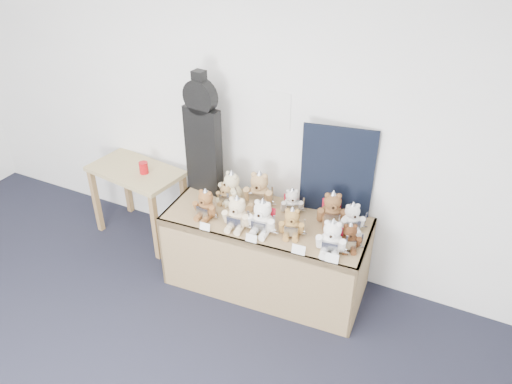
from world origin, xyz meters
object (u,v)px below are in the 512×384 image
at_px(teddy_back_right, 332,210).
at_px(teddy_back_far_left, 226,194).
at_px(teddy_back_centre_left, 259,190).
at_px(teddy_back_centre_right, 292,202).
at_px(teddy_front_far_right, 332,238).
at_px(display_table, 263,238).
at_px(teddy_front_far_left, 206,205).
at_px(red_cup, 144,168).
at_px(teddy_front_right, 292,223).
at_px(teddy_back_end, 352,219).
at_px(teddy_front_centre, 262,218).
at_px(teddy_front_end, 349,237).
at_px(guitar_case, 203,135).
at_px(side_table, 137,181).
at_px(teddy_front_left, 237,214).
at_px(teddy_back_left, 231,188).

relative_size(teddy_back_right, teddy_back_far_left, 1.47).
xyz_separation_m(teddy_back_centre_left, teddy_back_centre_right, (0.29, 0.01, -0.04)).
height_order(teddy_front_far_right, teddy_back_right, teddy_back_right).
bearing_deg(display_table, teddy_front_far_left, -169.63).
distance_m(display_table, teddy_back_centre_left, 0.39).
height_order(red_cup, teddy_front_far_right, teddy_front_far_right).
distance_m(teddy_front_right, teddy_back_far_left, 0.68).
bearing_deg(display_table, teddy_back_end, 14.92).
bearing_deg(teddy_front_far_right, teddy_back_far_left, 158.29).
bearing_deg(teddy_back_centre_left, teddy_front_far_left, -141.13).
relative_size(teddy_front_centre, teddy_front_end, 1.32).
distance_m(teddy_back_centre_left, teddy_back_end, 0.79).
bearing_deg(teddy_front_centre, teddy_back_end, 25.18).
bearing_deg(teddy_back_centre_right, guitar_case, 152.45).
bearing_deg(teddy_front_far_left, teddy_front_far_right, -0.26).
bearing_deg(teddy_front_right, teddy_back_far_left, 147.73).
height_order(teddy_front_end, teddy_back_centre_left, teddy_back_centre_left).
height_order(side_table, teddy_back_centre_right, teddy_back_centre_right).
relative_size(side_table, teddy_back_right, 2.91).
height_order(side_table, teddy_back_far_left, teddy_back_far_left).
bearing_deg(teddy_front_end, teddy_front_far_right, -158.61).
xyz_separation_m(teddy_back_centre_left, teddy_back_right, (0.62, 0.01, -0.01)).
bearing_deg(side_table, teddy_back_centre_left, 9.21).
height_order(teddy_front_far_left, teddy_front_far_right, teddy_front_far_right).
height_order(guitar_case, red_cup, guitar_case).
bearing_deg(red_cup, teddy_front_far_right, -8.42).
distance_m(teddy_front_far_left, teddy_front_far_right, 1.04).
height_order(teddy_front_far_left, teddy_back_centre_left, teddy_back_centre_left).
relative_size(teddy_front_left, teddy_front_right, 1.15).
relative_size(teddy_front_far_right, teddy_back_centre_right, 1.23).
relative_size(display_table, teddy_back_left, 5.47).
bearing_deg(display_table, teddy_front_right, -12.72).
xyz_separation_m(guitar_case, red_cup, (-0.61, -0.06, -0.42)).
bearing_deg(side_table, teddy_back_centre_right, 9.38).
distance_m(teddy_front_end, teddy_back_centre_left, 0.87).
distance_m(guitar_case, teddy_front_far_right, 1.35).
bearing_deg(red_cup, teddy_front_far_left, -19.35).
relative_size(teddy_front_left, teddy_front_far_right, 1.00).
height_order(teddy_back_centre_right, teddy_back_end, teddy_back_end).
distance_m(teddy_front_end, teddy_back_far_left, 1.10).
bearing_deg(display_table, guitar_case, 156.95).
distance_m(display_table, teddy_front_left, 0.34).
height_order(side_table, teddy_front_right, teddy_front_right).
height_order(teddy_back_left, teddy_back_end, teddy_back_left).
relative_size(display_table, teddy_front_centre, 5.27).
bearing_deg(teddy_front_far_right, teddy_front_left, 173.75).
height_order(teddy_front_far_right, teddy_back_centre_right, teddy_front_far_right).
distance_m(teddy_front_end, teddy_back_right, 0.32).
height_order(teddy_front_left, teddy_back_centre_left, teddy_back_centre_left).
bearing_deg(guitar_case, display_table, -12.11).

